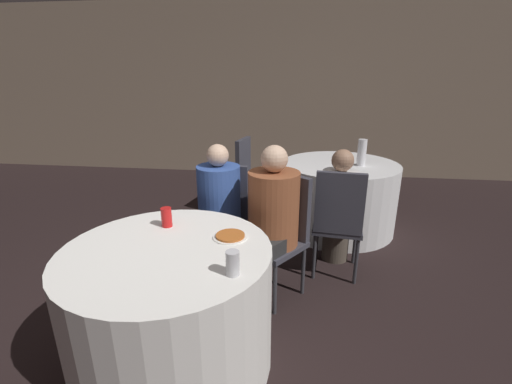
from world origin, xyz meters
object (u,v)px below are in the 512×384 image
(bottle_far, at_px, (362,153))
(pizza_plate_near, at_px, (230,236))
(person_white_shirt, at_px, (338,210))
(soda_can_silver, at_px, (233,263))
(table_near, at_px, (171,307))
(table_far, at_px, (338,196))
(chair_near_north, at_px, (224,213))
(person_blue_shirt, at_px, (217,218))
(chair_far_west, at_px, (250,172))
(soda_can_red, at_px, (167,217))
(chair_near_northeast, at_px, (282,226))
(person_floral_shirt, at_px, (268,225))
(chair_far_south, at_px, (338,216))

(bottle_far, bearing_deg, pizza_plate_near, -119.41)
(person_white_shirt, distance_m, soda_can_silver, 1.59)
(table_near, distance_m, table_far, 2.38)
(bottle_far, bearing_deg, chair_near_north, -140.94)
(chair_near_north, height_order, person_blue_shirt, person_blue_shirt)
(chair_far_west, xyz_separation_m, soda_can_silver, (0.28, -2.49, 0.25))
(chair_far_west, relative_size, soda_can_silver, 7.80)
(person_white_shirt, height_order, soda_can_red, person_white_shirt)
(table_near, bearing_deg, pizza_plate_near, 30.28)
(chair_near_northeast, height_order, chair_near_north, same)
(table_far, relative_size, person_floral_shirt, 1.04)
(chair_near_north, bearing_deg, person_floral_shirt, 147.40)
(table_far, relative_size, soda_can_silver, 10.23)
(chair_near_northeast, relative_size, chair_far_south, 1.00)
(chair_near_north, relative_size, person_blue_shirt, 0.82)
(person_floral_shirt, bearing_deg, table_far, -78.91)
(table_near, bearing_deg, chair_near_north, 84.40)
(chair_far_south, bearing_deg, pizza_plate_near, -123.68)
(table_near, relative_size, chair_far_south, 1.22)
(table_near, relative_size, chair_near_north, 1.22)
(pizza_plate_near, height_order, soda_can_red, soda_can_red)
(table_far, height_order, soda_can_silver, soda_can_silver)
(soda_can_red, distance_m, soda_can_silver, 0.71)
(table_near, relative_size, table_far, 0.93)
(chair_near_north, distance_m, pizza_plate_near, 0.86)
(table_near, distance_m, chair_near_north, 1.02)
(table_near, bearing_deg, person_white_shirt, 49.13)
(table_far, relative_size, chair_near_north, 1.31)
(table_far, bearing_deg, chair_near_north, -134.17)
(person_white_shirt, bearing_deg, soda_can_red, -134.99)
(soda_can_red, bearing_deg, chair_near_northeast, 36.71)
(table_far, bearing_deg, chair_far_south, -96.25)
(chair_near_north, distance_m, bottle_far, 1.64)
(person_white_shirt, relative_size, soda_can_silver, 8.96)
(table_near, height_order, person_blue_shirt, person_blue_shirt)
(table_near, relative_size, chair_near_northeast, 1.22)
(chair_far_south, xyz_separation_m, bottle_far, (0.31, 0.97, 0.33))
(table_near, xyz_separation_m, table_far, (1.15, 2.08, 0.00))
(chair_near_northeast, distance_m, chair_far_south, 0.51)
(chair_far_south, relative_size, person_blue_shirt, 0.82)
(pizza_plate_near, bearing_deg, person_white_shirt, 54.54)
(chair_near_northeast, xyz_separation_m, soda_can_silver, (-0.18, -1.01, 0.25))
(chair_near_northeast, distance_m, soda_can_red, 0.90)
(pizza_plate_near, bearing_deg, soda_can_red, 166.24)
(pizza_plate_near, bearing_deg, person_blue_shirt, 110.38)
(chair_far_south, bearing_deg, person_blue_shirt, -161.07)
(chair_far_west, relative_size, person_blue_shirt, 0.82)
(table_far, xyz_separation_m, person_white_shirt, (-0.09, -0.86, 0.17))
(chair_near_northeast, bearing_deg, person_floral_shirt, 90.00)
(chair_near_northeast, bearing_deg, person_white_shirt, -102.26)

